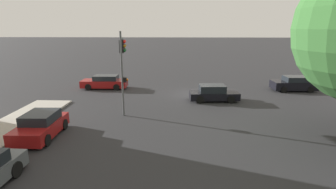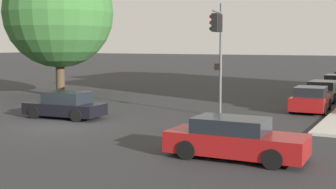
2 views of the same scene
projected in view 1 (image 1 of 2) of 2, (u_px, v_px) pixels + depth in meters
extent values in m
plane|color=#28282B|center=(197.00, 95.00, 24.87)|extent=(300.00, 300.00, 0.00)
cylinder|color=#515456|center=(122.00, 75.00, 18.20)|extent=(0.14, 0.14, 5.95)
cylinder|color=#515456|center=(122.00, 38.00, 18.50)|extent=(0.37, 1.88, 0.10)
cube|color=black|center=(121.00, 46.00, 18.18)|extent=(0.34, 0.34, 0.90)
sphere|color=red|center=(124.00, 42.00, 18.12)|extent=(0.20, 0.20, 0.20)
sphere|color=#99660F|center=(124.00, 46.00, 18.20)|extent=(0.20, 0.20, 0.20)
sphere|color=#0F511E|center=(124.00, 51.00, 18.27)|extent=(0.20, 0.20, 0.20)
cube|color=black|center=(122.00, 46.00, 18.63)|extent=(0.34, 0.34, 0.90)
sphere|color=red|center=(124.00, 42.00, 18.58)|extent=(0.20, 0.20, 0.20)
sphere|color=#99660F|center=(125.00, 46.00, 18.65)|extent=(0.20, 0.20, 0.20)
sphere|color=#0F511E|center=(125.00, 50.00, 18.73)|extent=(0.20, 0.20, 0.20)
cube|color=black|center=(122.00, 46.00, 19.09)|extent=(0.34, 0.34, 0.90)
sphere|color=red|center=(125.00, 41.00, 19.03)|extent=(0.20, 0.20, 0.20)
sphere|color=#99660F|center=(125.00, 46.00, 19.11)|extent=(0.20, 0.20, 0.20)
sphere|color=#0F511E|center=(125.00, 50.00, 19.18)|extent=(0.20, 0.20, 0.20)
cube|color=black|center=(125.00, 80.00, 18.30)|extent=(0.27, 0.38, 0.35)
sphere|color=orange|center=(127.00, 80.00, 18.32)|extent=(0.18, 0.18, 0.18)
cube|color=black|center=(214.00, 95.00, 22.66)|extent=(4.28, 1.97, 0.61)
cube|color=black|center=(212.00, 88.00, 22.51)|extent=(2.26, 1.64, 0.60)
cylinder|color=black|center=(227.00, 95.00, 23.50)|extent=(0.67, 0.26, 0.66)
cylinder|color=black|center=(231.00, 99.00, 21.94)|extent=(0.67, 0.26, 0.66)
cylinder|color=black|center=(198.00, 95.00, 23.46)|extent=(0.67, 0.26, 0.66)
cylinder|color=black|center=(200.00, 100.00, 21.90)|extent=(0.67, 0.26, 0.66)
cube|color=black|center=(293.00, 85.00, 26.31)|extent=(4.24, 2.03, 0.79)
cube|color=black|center=(296.00, 79.00, 26.14)|extent=(2.23, 1.73, 0.49)
cylinder|color=black|center=(284.00, 90.00, 25.52)|extent=(0.61, 0.24, 0.61)
cylinder|color=black|center=(277.00, 86.00, 27.25)|extent=(0.61, 0.24, 0.61)
cylinder|color=black|center=(311.00, 90.00, 25.49)|extent=(0.61, 0.24, 0.61)
cylinder|color=black|center=(302.00, 86.00, 27.22)|extent=(0.61, 0.24, 0.61)
cube|color=maroon|center=(104.00, 83.00, 27.26)|extent=(4.67, 1.88, 0.71)
cube|color=black|center=(106.00, 78.00, 27.10)|extent=(2.44, 1.62, 0.50)
cylinder|color=black|center=(88.00, 87.00, 26.53)|extent=(0.66, 0.23, 0.65)
cylinder|color=black|center=(93.00, 84.00, 28.16)|extent=(0.66, 0.23, 0.65)
cylinder|color=black|center=(117.00, 87.00, 26.46)|extent=(0.66, 0.23, 0.65)
cylinder|color=black|center=(120.00, 84.00, 28.09)|extent=(0.66, 0.23, 0.65)
cube|color=maroon|center=(41.00, 128.00, 15.09)|extent=(1.99, 3.92, 0.72)
cube|color=black|center=(41.00, 117.00, 15.08)|extent=(1.70, 2.06, 0.53)
cylinder|color=black|center=(47.00, 140.00, 13.98)|extent=(0.24, 0.66, 0.65)
cylinder|color=black|center=(14.00, 140.00, 13.99)|extent=(0.24, 0.66, 0.65)
cylinder|color=black|center=(64.00, 124.00, 16.29)|extent=(0.24, 0.66, 0.65)
cylinder|color=black|center=(36.00, 124.00, 16.31)|extent=(0.24, 0.66, 0.65)
cylinder|color=black|center=(16.00, 169.00, 11.06)|extent=(0.24, 0.70, 0.70)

